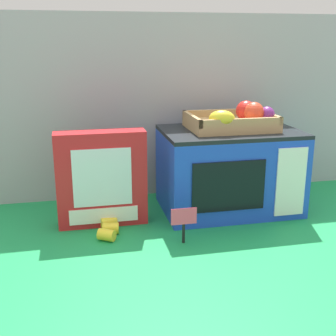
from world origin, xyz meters
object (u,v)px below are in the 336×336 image
at_px(loose_toy_banana, 109,228).
at_px(cookie_set_box, 102,179).
at_px(price_sign, 184,220).
at_px(toy_microwave, 229,170).
at_px(food_groups_crate, 236,120).

bearing_deg(loose_toy_banana, cookie_set_box, 96.80).
bearing_deg(price_sign, loose_toy_banana, 152.05).
bearing_deg(toy_microwave, food_groups_crate, 2.19).
distance_m(food_groups_crate, cookie_set_box, 0.45).
bearing_deg(toy_microwave, loose_toy_banana, -163.55).
xyz_separation_m(food_groups_crate, price_sign, (-0.22, -0.22, -0.22)).
bearing_deg(loose_toy_banana, toy_microwave, 16.45).
distance_m(cookie_set_box, price_sign, 0.28).
relative_size(price_sign, loose_toy_banana, 0.76).
bearing_deg(loose_toy_banana, price_sign, -27.95).
bearing_deg(price_sign, food_groups_crate, 45.03).
bearing_deg(toy_microwave, cookie_set_box, -174.47).
height_order(cookie_set_box, price_sign, cookie_set_box).
xyz_separation_m(price_sign, loose_toy_banana, (-0.19, 0.10, -0.05)).
bearing_deg(food_groups_crate, price_sign, -134.97).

